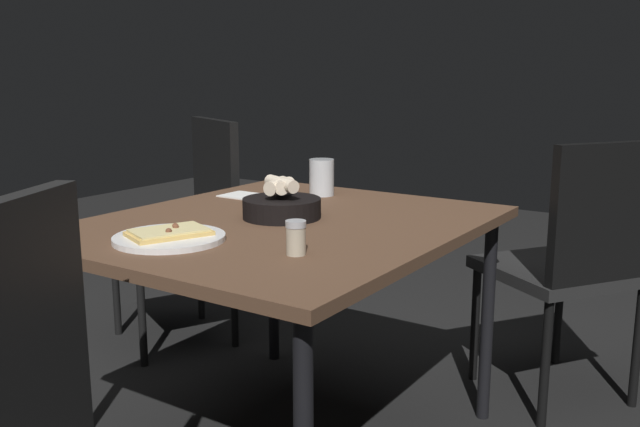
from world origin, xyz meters
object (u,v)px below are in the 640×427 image
(pizza_plate, at_px, (169,237))
(chair_far, at_px, (191,219))
(pepper_shaker, at_px, (296,240))
(beer_glass, at_px, (322,180))
(dining_table, at_px, (282,239))
(bread_basket, at_px, (282,205))
(chair_near, at_px, (576,255))

(pizza_plate, distance_m, chair_far, 1.16)
(pepper_shaker, xyz_separation_m, chair_far, (-1.10, 0.79, -0.23))
(beer_glass, height_order, pepper_shaker, beer_glass)
(dining_table, xyz_separation_m, bread_basket, (-0.02, 0.03, 0.09))
(dining_table, bearing_deg, bread_basket, 126.61)
(beer_glass, height_order, chair_near, chair_near)
(pepper_shaker, bearing_deg, chair_near, 70.06)
(beer_glass, relative_size, pepper_shaker, 1.53)
(chair_far, bearing_deg, chair_near, 9.91)
(pizza_plate, xyz_separation_m, chair_far, (-0.76, 0.86, -0.20))
(pizza_plate, bearing_deg, pepper_shaker, 11.07)
(bread_basket, distance_m, chair_far, 0.99)
(pizza_plate, height_order, pepper_shaker, pepper_shaker)
(chair_far, bearing_deg, bread_basket, -30.16)
(pepper_shaker, xyz_separation_m, chair_near, (0.38, 1.05, -0.21))
(chair_far, bearing_deg, beer_glass, -8.92)
(pizza_plate, bearing_deg, dining_table, 75.16)
(bread_basket, relative_size, beer_glass, 1.82)
(beer_glass, xyz_separation_m, chair_near, (0.76, 0.37, -0.23))
(dining_table, xyz_separation_m, beer_glass, (-0.13, 0.40, 0.11))
(dining_table, relative_size, pepper_shaker, 14.29)
(dining_table, distance_m, bread_basket, 0.10)
(dining_table, relative_size, bread_basket, 5.10)
(bread_basket, distance_m, pepper_shaker, 0.41)
(beer_glass, distance_m, chair_near, 0.87)
(dining_table, xyz_separation_m, pizza_plate, (-0.09, -0.34, 0.07))
(dining_table, relative_size, chair_near, 1.27)
(bread_basket, xyz_separation_m, pepper_shaker, (0.27, -0.31, -0.00))
(dining_table, distance_m, pepper_shaker, 0.38)
(chair_far, bearing_deg, dining_table, -30.97)
(bread_basket, relative_size, chair_far, 0.24)
(bread_basket, distance_m, beer_glass, 0.38)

